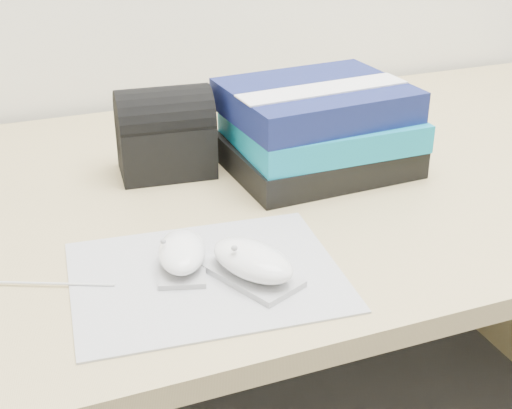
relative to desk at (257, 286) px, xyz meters
name	(u,v)px	position (x,y,z in m)	size (l,w,h in m)	color
desk	(257,286)	(0.00, 0.00, 0.00)	(1.60, 0.80, 0.73)	tan
mousepad	(206,276)	(-0.18, -0.29, 0.24)	(0.31, 0.24, 0.00)	#919299
mouse_rear	(182,254)	(-0.20, -0.27, 0.26)	(0.08, 0.11, 0.04)	#A6A6A9
mouse_front	(252,263)	(-0.13, -0.32, 0.26)	(0.10, 0.13, 0.05)	#AEAFB1
usb_cable	(20,283)	(-0.39, -0.23, 0.24)	(0.00, 0.00, 0.22)	silver
book_stack	(318,128)	(0.08, -0.05, 0.30)	(0.28, 0.23, 0.14)	black
pouch	(165,132)	(-0.14, 0.02, 0.30)	(0.15, 0.11, 0.14)	black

